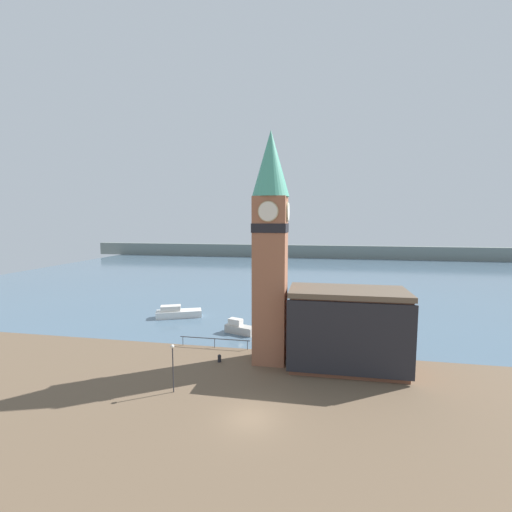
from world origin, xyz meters
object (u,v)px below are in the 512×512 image
object	(u,v)px
boat_near	(239,328)
mooring_bollard_near	(219,358)
clock_tower	(270,241)
lamp_post	(173,359)
pier_building	(347,329)
boat_far	(177,313)

from	to	relation	value
boat_near	mooring_bollard_near	size ratio (longest dim) A/B	5.30
clock_tower	lamp_post	size ratio (longest dim) A/B	5.59
pier_building	mooring_bollard_near	xyz separation A→B (m)	(-12.83, -0.93, -3.55)
clock_tower	mooring_bollard_near	xyz separation A→B (m)	(-5.12, -1.33, -12.10)
boat_near	lamp_post	world-z (taller)	lamp_post
clock_tower	boat_near	bearing A→B (deg)	122.96
lamp_post	clock_tower	bearing A→B (deg)	48.44
boat_near	lamp_post	distance (m)	16.37
clock_tower	boat_far	world-z (taller)	clock_tower
lamp_post	pier_building	bearing A→B (deg)	27.34
pier_building	boat_near	bearing A→B (deg)	146.95
pier_building	lamp_post	xyz separation A→B (m)	(-14.91, -7.71, -1.07)
boat_far	clock_tower	bearing A→B (deg)	-62.01
boat_far	mooring_bollard_near	world-z (taller)	boat_far
clock_tower	mooring_bollard_near	distance (m)	13.20
clock_tower	lamp_post	bearing A→B (deg)	-131.56
pier_building	mooring_bollard_near	size ratio (longest dim) A/B	14.18
clock_tower	lamp_post	distance (m)	14.49
pier_building	boat_near	xyz separation A→B (m)	(-12.89, 8.39, -3.30)
clock_tower	boat_far	size ratio (longest dim) A/B	3.35
pier_building	boat_near	size ratio (longest dim) A/B	2.67
mooring_bollard_near	pier_building	bearing A→B (deg)	4.14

